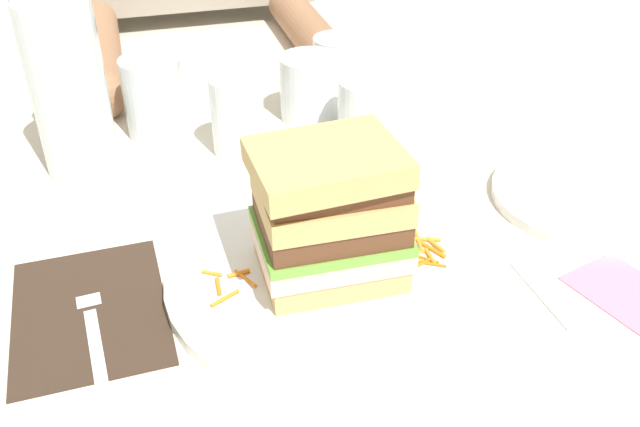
{
  "coord_description": "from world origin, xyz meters",
  "views": [
    {
      "loc": [
        -0.13,
        -0.49,
        0.39
      ],
      "look_at": [
        0.01,
        0.0,
        0.05
      ],
      "focal_mm": 39.5,
      "sensor_mm": 36.0,
      "label": 1
    }
  ],
  "objects_px": {
    "main_plate": "(329,275)",
    "empty_tumbler_2": "(154,97)",
    "water_bottle": "(65,73)",
    "napkin_pink": "(630,294)",
    "juice_glass": "(368,117)",
    "empty_tumbler_0": "(311,87)",
    "sandwich": "(329,214)",
    "empty_tumbler_1": "(238,116)",
    "fork": "(92,325)",
    "napkin_dark": "(90,310)",
    "knife": "(516,260)",
    "empty_tumbler_3": "(338,64)",
    "side_plate": "(589,196)"
  },
  "relations": [
    {
      "from": "main_plate",
      "to": "empty_tumbler_2",
      "type": "bearing_deg",
      "value": 109.65
    },
    {
      "from": "sandwich",
      "to": "empty_tumbler_2",
      "type": "height_order",
      "value": "sandwich"
    },
    {
      "from": "empty_tumbler_3",
      "to": "empty_tumbler_0",
      "type": "bearing_deg",
      "value": -129.4
    },
    {
      "from": "empty_tumbler_0",
      "to": "empty_tumbler_1",
      "type": "relative_size",
      "value": 0.87
    },
    {
      "from": "main_plate",
      "to": "empty_tumbler_2",
      "type": "relative_size",
      "value": 3.01
    },
    {
      "from": "fork",
      "to": "juice_glass",
      "type": "bearing_deg",
      "value": 36.97
    },
    {
      "from": "sandwich",
      "to": "empty_tumbler_0",
      "type": "bearing_deg",
      "value": 77.34
    },
    {
      "from": "knife",
      "to": "empty_tumbler_0",
      "type": "height_order",
      "value": "empty_tumbler_0"
    },
    {
      "from": "napkin_pink",
      "to": "napkin_dark",
      "type": "bearing_deg",
      "value": 166.52
    },
    {
      "from": "sandwich",
      "to": "empty_tumbler_1",
      "type": "height_order",
      "value": "sandwich"
    },
    {
      "from": "main_plate",
      "to": "juice_glass",
      "type": "bearing_deg",
      "value": 63.55
    },
    {
      "from": "sandwich",
      "to": "empty_tumbler_1",
      "type": "relative_size",
      "value": 1.38
    },
    {
      "from": "fork",
      "to": "empty_tumbler_1",
      "type": "relative_size",
      "value": 1.83
    },
    {
      "from": "juice_glass",
      "to": "empty_tumbler_0",
      "type": "distance_m",
      "value": 0.1
    },
    {
      "from": "sandwich",
      "to": "empty_tumbler_1",
      "type": "bearing_deg",
      "value": 96.82
    },
    {
      "from": "juice_glass",
      "to": "water_bottle",
      "type": "bearing_deg",
      "value": 174.61
    },
    {
      "from": "napkin_pink",
      "to": "side_plate",
      "type": "bearing_deg",
      "value": 69.53
    },
    {
      "from": "empty_tumbler_1",
      "to": "knife",
      "type": "bearing_deg",
      "value": -53.76
    },
    {
      "from": "knife",
      "to": "empty_tumbler_3",
      "type": "distance_m",
      "value": 0.42
    },
    {
      "from": "fork",
      "to": "empty_tumbler_0",
      "type": "bearing_deg",
      "value": 50.18
    },
    {
      "from": "main_plate",
      "to": "sandwich",
      "type": "bearing_deg",
      "value": -140.78
    },
    {
      "from": "knife",
      "to": "side_plate",
      "type": "bearing_deg",
      "value": 30.45
    },
    {
      "from": "juice_glass",
      "to": "water_bottle",
      "type": "height_order",
      "value": "water_bottle"
    },
    {
      "from": "knife",
      "to": "juice_glass",
      "type": "xyz_separation_m",
      "value": [
        -0.06,
        0.25,
        0.03
      ]
    },
    {
      "from": "sandwich",
      "to": "water_bottle",
      "type": "height_order",
      "value": "water_bottle"
    },
    {
      "from": "napkin_dark",
      "to": "water_bottle",
      "type": "height_order",
      "value": "water_bottle"
    },
    {
      "from": "sandwich",
      "to": "empty_tumbler_0",
      "type": "distance_m",
      "value": 0.33
    },
    {
      "from": "sandwich",
      "to": "empty_tumbler_2",
      "type": "xyz_separation_m",
      "value": [
        -0.12,
        0.33,
        -0.02
      ]
    },
    {
      "from": "empty_tumbler_2",
      "to": "side_plate",
      "type": "relative_size",
      "value": 0.48
    },
    {
      "from": "main_plate",
      "to": "napkin_pink",
      "type": "relative_size",
      "value": 2.92
    },
    {
      "from": "water_bottle",
      "to": "empty_tumbler_2",
      "type": "relative_size",
      "value": 2.75
    },
    {
      "from": "main_plate",
      "to": "empty_tumbler_2",
      "type": "xyz_separation_m",
      "value": [
        -0.12,
        0.33,
        0.04
      ]
    },
    {
      "from": "water_bottle",
      "to": "napkin_pink",
      "type": "height_order",
      "value": "water_bottle"
    },
    {
      "from": "empty_tumbler_1",
      "to": "main_plate",
      "type": "bearing_deg",
      "value": -82.99
    },
    {
      "from": "empty_tumbler_2",
      "to": "side_plate",
      "type": "xyz_separation_m",
      "value": [
        0.41,
        -0.28,
        -0.04
      ]
    },
    {
      "from": "empty_tumbler_1",
      "to": "water_bottle",
      "type": "bearing_deg",
      "value": 177.52
    },
    {
      "from": "empty_tumbler_0",
      "to": "sandwich",
      "type": "bearing_deg",
      "value": -102.66
    },
    {
      "from": "juice_glass",
      "to": "empty_tumbler_3",
      "type": "bearing_deg",
      "value": 85.43
    },
    {
      "from": "water_bottle",
      "to": "knife",
      "type": "bearing_deg",
      "value": -37.11
    },
    {
      "from": "knife",
      "to": "napkin_dark",
      "type": "bearing_deg",
      "value": 174.33
    },
    {
      "from": "juice_glass",
      "to": "empty_tumbler_1",
      "type": "xyz_separation_m",
      "value": [
        -0.15,
        0.02,
        0.01
      ]
    },
    {
      "from": "sandwich",
      "to": "main_plate",
      "type": "bearing_deg",
      "value": 39.22
    },
    {
      "from": "fork",
      "to": "empty_tumbler_2",
      "type": "bearing_deg",
      "value": 75.9
    },
    {
      "from": "fork",
      "to": "main_plate",
      "type": "bearing_deg",
      "value": 1.56
    },
    {
      "from": "knife",
      "to": "empty_tumbler_2",
      "type": "distance_m",
      "value": 0.46
    },
    {
      "from": "empty_tumbler_0",
      "to": "empty_tumbler_3",
      "type": "height_order",
      "value": "empty_tumbler_0"
    },
    {
      "from": "main_plate",
      "to": "napkin_dark",
      "type": "xyz_separation_m",
      "value": [
        -0.2,
        0.02,
        -0.0
      ]
    },
    {
      "from": "juice_glass",
      "to": "empty_tumbler_1",
      "type": "height_order",
      "value": "empty_tumbler_1"
    },
    {
      "from": "juice_glass",
      "to": "water_bottle",
      "type": "relative_size",
      "value": 0.31
    },
    {
      "from": "side_plate",
      "to": "main_plate",
      "type": "bearing_deg",
      "value": -170.0
    }
  ]
}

